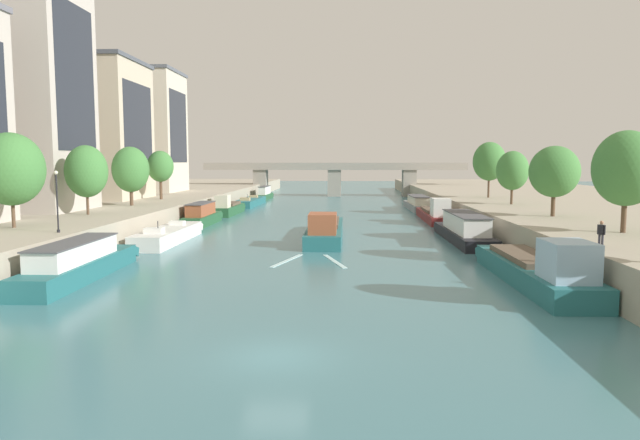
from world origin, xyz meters
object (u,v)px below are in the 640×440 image
object	(u,v)px
moored_boat_left_second	(229,208)
person_on_quay	(601,233)
moored_boat_left_lone	(202,216)
tree_left_end_of_row	(11,169)
tree_right_third	(512,171)
bridge_far	(334,175)
moored_boat_left_downstream	(79,263)
tree_right_end_of_row	(626,168)
tree_left_by_lamp	(160,167)
moored_boat_left_end	(250,202)
moored_boat_left_near	(265,194)
lamppost_left_bank	(57,199)
moored_boat_right_end	(464,230)
moored_boat_right_upstream	(536,269)
moored_boat_right_second	(418,204)
tree_right_nearest	(489,161)
tree_right_second	(554,172)
moored_boat_right_midway	(435,214)
barge_midriver	(325,230)
tree_left_distant	(131,170)
moored_boat_left_gap_after	(169,235)
tree_left_second	(86,171)

from	to	relation	value
moored_boat_left_second	person_on_quay	distance (m)	57.18
moored_boat_left_lone	tree_left_end_of_row	size ratio (longest dim) A/B	1.65
tree_right_third	bridge_far	distance (m)	61.48
moored_boat_left_downstream	tree_right_end_of_row	world-z (taller)	tree_right_end_of_row
moored_boat_left_downstream	tree_left_by_lamp	bearing A→B (deg)	100.54
moored_boat_left_end	tree_left_end_of_row	world-z (taller)	tree_left_end_of_row
tree_right_third	bridge_far	size ratio (longest dim) A/B	0.11
moored_boat_left_near	lamppost_left_bank	xyz separation A→B (m)	(-3.79, -75.02, 3.84)
moored_boat_right_end	lamppost_left_bank	xyz separation A→B (m)	(-31.06, -15.24, 3.80)
moored_boat_right_upstream	moored_boat_right_second	size ratio (longest dim) A/B	1.09
moored_boat_left_second	moored_boat_right_upstream	bearing A→B (deg)	-58.37
moored_boat_left_near	tree_right_third	bearing A→B (deg)	-52.89
tree_right_nearest	lamppost_left_bank	bearing A→B (deg)	-133.98
moored_boat_left_end	tree_left_by_lamp	world-z (taller)	tree_left_by_lamp
moored_boat_left_lone	person_on_quay	size ratio (longest dim) A/B	7.17
moored_boat_left_downstream	moored_boat_right_upstream	bearing A→B (deg)	-1.08
moored_boat_right_end	tree_left_by_lamp	bearing A→B (deg)	150.35
moored_boat_left_lone	moored_boat_right_upstream	bearing A→B (deg)	-48.43
tree_right_second	moored_boat_right_midway	bearing A→B (deg)	110.20
barge_midriver	tree_right_third	world-z (taller)	tree_right_third
moored_boat_left_second	moored_boat_right_end	world-z (taller)	moored_boat_left_second
moored_boat_left_end	bridge_far	size ratio (longest dim) A/B	0.30
tree_right_end_of_row	moored_boat_left_second	bearing A→B (deg)	131.91
moored_boat_right_second	tree_left_by_lamp	xyz separation A→B (m)	(-35.25, -15.83, 5.89)
moored_boat_right_end	moored_boat_right_second	distance (m)	35.88
moored_boat_left_end	tree_left_distant	distance (m)	35.76
moored_boat_right_end	moored_boat_left_second	bearing A→B (deg)	136.28
tree_right_end_of_row	barge_midriver	bearing A→B (deg)	145.64
moored_boat_right_second	lamppost_left_bank	distance (m)	59.96
person_on_quay	moored_boat_left_second	bearing A→B (deg)	122.87
tree_right_nearest	tree_left_end_of_row	bearing A→B (deg)	-139.19
moored_boat_left_gap_after	lamppost_left_bank	bearing A→B (deg)	-104.22
moored_boat_left_near	moored_boat_right_midway	size ratio (longest dim) A/B	0.68
barge_midriver	tree_right_third	distance (m)	24.92
barge_midriver	moored_boat_left_downstream	xyz separation A→B (m)	(-14.94, -19.78, 0.14)
moored_boat_left_second	moored_boat_right_upstream	xyz separation A→B (m)	(28.20, -45.79, 0.08)
tree_right_second	person_on_quay	size ratio (longest dim) A/B	3.89
lamppost_left_bank	tree_left_second	bearing A→B (deg)	106.58
tree_left_second	bridge_far	size ratio (longest dim) A/B	0.11
bridge_far	person_on_quay	size ratio (longest dim) A/B	34.49
tree_left_end_of_row	tree_right_nearest	xyz separation A→B (m)	(44.16, 38.13, 0.57)
tree_right_second	tree_right_nearest	size ratio (longest dim) A/B	0.84
moored_boat_left_lone	tree_left_end_of_row	world-z (taller)	tree_left_end_of_row
moored_boat_left_near	moored_boat_right_midway	world-z (taller)	moored_boat_right_midway
moored_boat_left_downstream	moored_boat_right_second	size ratio (longest dim) A/B	0.97
barge_midriver	person_on_quay	distance (m)	27.93
moored_boat_left_downstream	tree_left_end_of_row	bearing A→B (deg)	141.57
moored_boat_left_downstream	moored_boat_left_gap_after	xyz separation A→B (m)	(0.42, 17.24, -0.39)
lamppost_left_bank	tree_left_by_lamp	bearing A→B (deg)	96.73
tree_left_second	tree_right_second	world-z (taller)	tree_left_second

